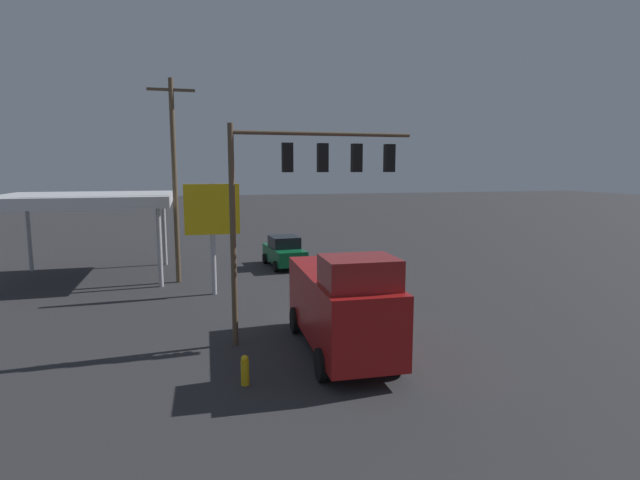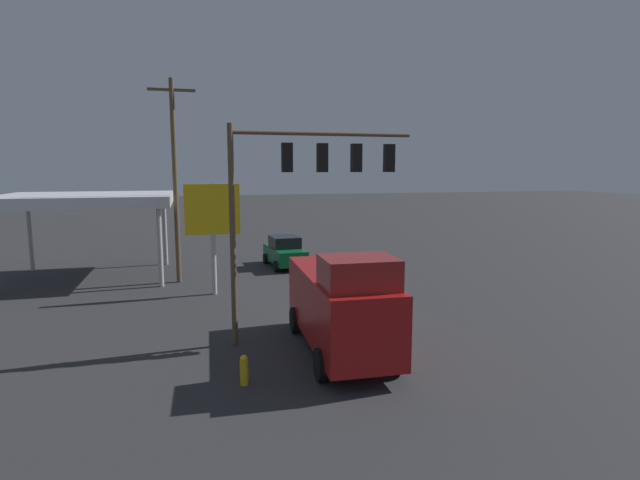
# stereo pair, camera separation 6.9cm
# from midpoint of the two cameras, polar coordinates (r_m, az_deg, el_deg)

# --- Properties ---
(ground_plane) EXTENTS (200.00, 200.00, 0.00)m
(ground_plane) POSITION_cam_midpoint_polar(r_m,az_deg,el_deg) (20.31, 1.57, -9.36)
(ground_plane) COLOR #2D2D30
(traffic_signal_assembly) EXTENTS (6.53, 0.43, 7.61)m
(traffic_signal_assembly) POSITION_cam_midpoint_polar(r_m,az_deg,el_deg) (17.50, -1.71, 6.96)
(traffic_signal_assembly) COLOR brown
(traffic_signal_assembly) RESTS_ON ground
(utility_pole) EXTENTS (2.40, 0.26, 10.74)m
(utility_pole) POSITION_cam_midpoint_polar(r_m,az_deg,el_deg) (27.62, -16.17, 6.90)
(utility_pole) COLOR brown
(utility_pole) RESTS_ON ground
(gas_station_canopy) EXTENTS (8.94, 7.53, 4.72)m
(gas_station_canopy) POSITION_cam_midpoint_polar(r_m,az_deg,el_deg) (30.45, -24.95, 4.11)
(gas_station_canopy) COLOR silver
(gas_station_canopy) RESTS_ON ground
(price_sign) EXTENTS (2.62, 0.27, 5.39)m
(price_sign) POSITION_cam_midpoint_polar(r_m,az_deg,el_deg) (24.55, -12.12, 2.89)
(price_sign) COLOR #B7B7BC
(price_sign) RESTS_ON ground
(sedan_far) EXTENTS (2.30, 4.52, 1.93)m
(sedan_far) POSITION_cam_midpoint_polar(r_m,az_deg,el_deg) (31.37, -3.99, -1.34)
(sedan_far) COLOR #0C592D
(sedan_far) RESTS_ON ground
(delivery_truck) EXTENTS (2.76, 6.88, 3.58)m
(delivery_truck) POSITION_cam_midpoint_polar(r_m,az_deg,el_deg) (16.62, 2.53, -7.25)
(delivery_truck) COLOR maroon
(delivery_truck) RESTS_ON ground
(fire_hydrant) EXTENTS (0.24, 0.24, 0.88)m
(fire_hydrant) POSITION_cam_midpoint_polar(r_m,az_deg,el_deg) (14.79, -8.53, -14.47)
(fire_hydrant) COLOR gold
(fire_hydrant) RESTS_ON ground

